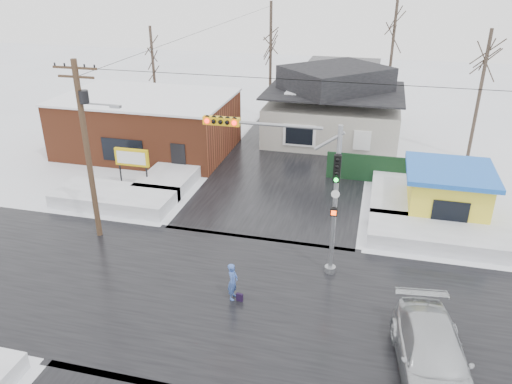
% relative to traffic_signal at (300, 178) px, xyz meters
% --- Properties ---
extents(ground, '(120.00, 120.00, 0.00)m').
position_rel_traffic_signal_xyz_m(ground, '(-2.43, -2.97, -4.54)').
color(ground, white).
rests_on(ground, ground).
extents(road_ns, '(10.00, 120.00, 0.02)m').
position_rel_traffic_signal_xyz_m(road_ns, '(-2.43, -2.97, -4.53)').
color(road_ns, black).
rests_on(road_ns, ground).
extents(road_ew, '(120.00, 10.00, 0.02)m').
position_rel_traffic_signal_xyz_m(road_ew, '(-2.43, -2.97, -4.53)').
color(road_ew, black).
rests_on(road_ew, ground).
extents(snowbank_nw, '(7.00, 3.00, 0.80)m').
position_rel_traffic_signal_xyz_m(snowbank_nw, '(-11.43, 4.03, -4.14)').
color(snowbank_nw, white).
rests_on(snowbank_nw, ground).
extents(snowbank_ne, '(7.00, 3.00, 0.80)m').
position_rel_traffic_signal_xyz_m(snowbank_ne, '(6.57, 4.03, -4.14)').
color(snowbank_ne, white).
rests_on(snowbank_ne, ground).
extents(snowbank_nside_w, '(3.00, 8.00, 0.80)m').
position_rel_traffic_signal_xyz_m(snowbank_nside_w, '(-9.43, 9.03, -4.14)').
color(snowbank_nside_w, white).
rests_on(snowbank_nside_w, ground).
extents(snowbank_nside_e, '(3.00, 8.00, 0.80)m').
position_rel_traffic_signal_xyz_m(snowbank_nside_e, '(4.57, 9.03, -4.14)').
color(snowbank_nside_e, white).
rests_on(snowbank_nside_e, ground).
extents(traffic_signal, '(6.05, 0.68, 7.00)m').
position_rel_traffic_signal_xyz_m(traffic_signal, '(0.00, 0.00, 0.00)').
color(traffic_signal, gray).
rests_on(traffic_signal, ground).
extents(utility_pole, '(3.15, 0.44, 9.00)m').
position_rel_traffic_signal_xyz_m(utility_pole, '(-10.36, 0.53, 0.57)').
color(utility_pole, '#382619').
rests_on(utility_pole, ground).
extents(brick_building, '(12.20, 8.20, 4.12)m').
position_rel_traffic_signal_xyz_m(brick_building, '(-13.43, 13.03, -2.46)').
color(brick_building, brown).
rests_on(brick_building, ground).
extents(marquee_sign, '(2.20, 0.21, 2.55)m').
position_rel_traffic_signal_xyz_m(marquee_sign, '(-11.43, 6.53, -2.62)').
color(marquee_sign, black).
rests_on(marquee_sign, ground).
extents(house, '(10.40, 8.40, 5.76)m').
position_rel_traffic_signal_xyz_m(house, '(-0.43, 19.03, -1.92)').
color(house, '#ADA79C').
rests_on(house, ground).
extents(kiosk, '(4.60, 4.60, 2.88)m').
position_rel_traffic_signal_xyz_m(kiosk, '(7.07, 7.03, -3.08)').
color(kiosk, yellow).
rests_on(kiosk, ground).
extents(fence, '(8.00, 0.12, 1.80)m').
position_rel_traffic_signal_xyz_m(fence, '(4.07, 11.03, -3.64)').
color(fence, black).
rests_on(fence, ground).
extents(tree_far_left, '(3.00, 3.00, 10.00)m').
position_rel_traffic_signal_xyz_m(tree_far_left, '(-6.43, 23.03, 3.41)').
color(tree_far_left, '#332821').
rests_on(tree_far_left, ground).
extents(tree_far_mid, '(3.00, 3.00, 12.00)m').
position_rel_traffic_signal_xyz_m(tree_far_mid, '(3.57, 25.03, 5.00)').
color(tree_far_mid, '#332821').
rests_on(tree_far_mid, ground).
extents(tree_far_right, '(3.00, 3.00, 9.00)m').
position_rel_traffic_signal_xyz_m(tree_far_right, '(9.57, 17.03, 2.62)').
color(tree_far_right, '#332821').
rests_on(tree_far_right, ground).
extents(tree_far_west, '(3.00, 3.00, 8.00)m').
position_rel_traffic_signal_xyz_m(tree_far_west, '(-16.43, 21.03, 1.82)').
color(tree_far_west, '#332821').
rests_on(tree_far_west, ground).
extents(pedestrian, '(0.41, 0.61, 1.67)m').
position_rel_traffic_signal_xyz_m(pedestrian, '(-2.18, -2.92, -3.70)').
color(pedestrian, '#3A58A5').
rests_on(pedestrian, ground).
extents(car, '(2.98, 5.92, 1.65)m').
position_rel_traffic_signal_xyz_m(car, '(5.59, -5.44, -3.71)').
color(car, silver).
rests_on(car, ground).
extents(shopping_bag, '(0.30, 0.17, 0.35)m').
position_rel_traffic_signal_xyz_m(shopping_bag, '(-1.86, -3.05, -4.36)').
color(shopping_bag, black).
rests_on(shopping_bag, ground).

